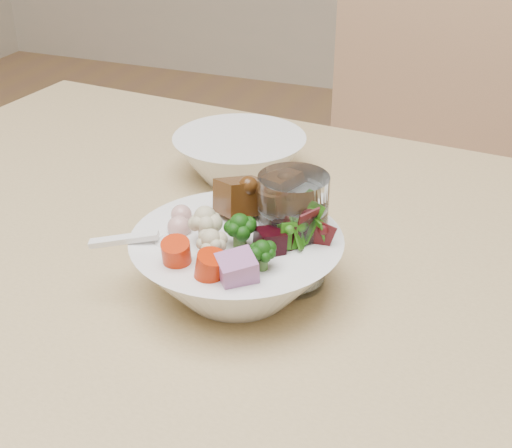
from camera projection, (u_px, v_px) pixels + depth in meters
name	position (u px, v px, depth m)	size (l,w,h in m)	color
chair_far	(401.00, 205.00, 1.26)	(0.54, 0.54, 0.95)	tan
food_bowl	(239.00, 260.00, 0.64)	(0.19, 0.19, 0.10)	white
soup_spoon	(159.00, 243.00, 0.62)	(0.09, 0.05, 0.02)	white
water_glass	(292.00, 235.00, 0.64)	(0.06, 0.06, 0.11)	white
side_bowl	(240.00, 157.00, 0.85)	(0.16, 0.16, 0.05)	white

